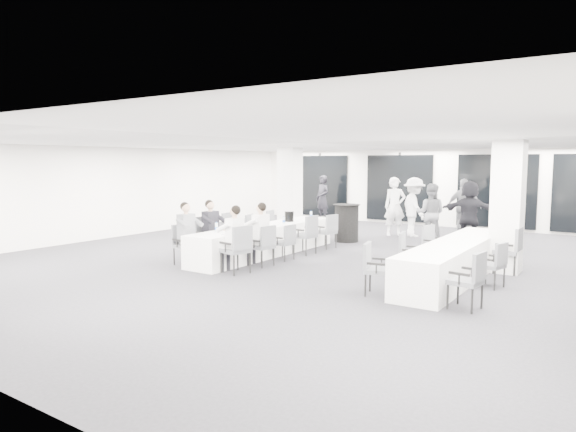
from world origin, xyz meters
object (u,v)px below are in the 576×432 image
chair_side_left_far (433,243)px  standing_guest_a (395,203)px  chair_main_right_near (238,246)px  standing_guest_c (414,203)px  banquet_table_side (456,260)px  chair_main_right_fourth (307,232)px  chair_main_left_near (184,242)px  chair_main_left_far (275,225)px  chair_main_left_mid (233,230)px  standing_guest_g (323,195)px  ice_bucket_far (289,216)px  chair_side_left_mid (408,252)px  ice_bucket_near (238,225)px  chair_main_right_mid (286,240)px  chair_side_left_near (374,265)px  chair_side_right_near (471,277)px  chair_side_right_far (511,247)px  banquet_table_main (266,240)px  standing_guest_b (431,209)px  cocktail_table (347,223)px  standing_guest_e (504,216)px  chair_main_right_second (264,243)px  chair_main_right_far (328,229)px  standing_guest_d (464,203)px  standing_guest_f (470,207)px  chair_main_left_second (208,235)px  chair_side_right_mid (495,262)px  chair_main_left_fourth (254,229)px

chair_side_left_far → standing_guest_a: 4.76m
chair_main_right_near → standing_guest_c: standing_guest_c is taller
banquet_table_side → chair_main_right_fourth: chair_main_right_fourth is taller
chair_main_left_near → chair_main_left_far: 3.59m
banquet_table_side → chair_main_left_mid: 5.60m
chair_main_right_fourth → standing_guest_g: 7.41m
chair_main_left_near → ice_bucket_far: bearing=173.4°
chair_side_left_mid → ice_bucket_near: (-3.88, -0.71, 0.35)m
chair_main_right_mid → chair_side_left_mid: 3.10m
chair_side_left_near → ice_bucket_near: bearing=-116.9°
chair_side_right_near → chair_side_right_far: 3.21m
banquet_table_main → ice_bucket_far: 1.14m
chair_main_left_far → chair_side_left_far: bearing=72.2°
chair_main_left_near → banquet_table_side: bearing=119.1°
chair_main_right_near → standing_guest_g: size_ratio=0.50×
standing_guest_b → banquet_table_main: bearing=46.2°
chair_main_right_fourth → standing_guest_b: 4.15m
chair_main_left_near → standing_guest_c: bearing=168.0°
cocktail_table → standing_guest_b: size_ratio=0.57×
standing_guest_e → chair_main_right_second: bearing=117.7°
chair_main_right_far → chair_side_right_near: size_ratio=0.99×
chair_main_left_far → standing_guest_a: standing_guest_a is taller
cocktail_table → chair_side_right_far: 5.29m
chair_side_left_near → standing_guest_e: bearing=158.1°
cocktail_table → chair_side_left_mid: 4.78m
chair_side_left_far → chair_main_right_second: bearing=-39.3°
chair_main_left_far → standing_guest_d: standing_guest_d is taller
chair_main_left_mid → standing_guest_a: bearing=150.2°
chair_main_right_far → standing_guest_a: bearing=2.4°
chair_side_left_near → chair_side_left_mid: 1.65m
cocktail_table → chair_side_right_far: cocktail_table is taller
chair_main_right_second → standing_guest_e: standing_guest_e is taller
standing_guest_c → standing_guest_d: (1.22, 1.17, -0.03)m
banquet_table_main → standing_guest_e: standing_guest_e is taller
chair_side_left_far → standing_guest_e: (0.92, 2.90, 0.42)m
chair_main_left_mid → standing_guest_c: bearing=145.7°
chair_main_right_far → standing_guest_e: (4.01, 2.27, 0.40)m
chair_side_left_far → standing_guest_f: size_ratio=0.44×
chair_main_right_second → standing_guest_d: (2.34, 7.56, 0.50)m
standing_guest_b → standing_guest_g: 6.08m
chair_main_left_second → chair_side_left_mid: size_ratio=1.12×
banquet_table_side → chair_main_right_second: size_ratio=5.39×
banquet_table_main → chair_side_right_far: (5.58, 1.09, 0.18)m
cocktail_table → chair_main_right_mid: bearing=-87.6°
chair_side_left_mid → cocktail_table: bearing=-148.3°
chair_side_right_mid → standing_guest_e: (-0.73, 4.37, 0.44)m
chair_main_right_fourth → chair_side_left_far: chair_main_right_fourth is taller
chair_side_left_far → cocktail_table: bearing=-107.2°
banquet_table_main → chair_side_left_far: (3.92, 1.08, 0.14)m
chair_main_left_fourth → chair_main_right_second: 2.42m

